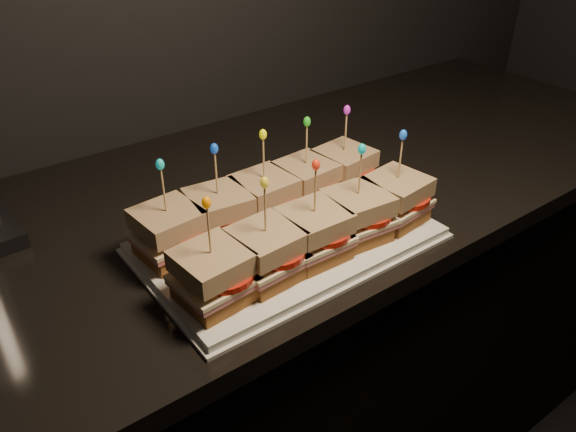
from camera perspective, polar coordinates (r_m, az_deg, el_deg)
cabinet at (r=1.29m, az=-11.73°, el=-19.64°), size 2.44×0.66×0.89m
granite_slab at (r=0.98m, az=-14.62°, el=-2.49°), size 2.48×0.70×0.04m
platter at (r=0.90m, az=0.00°, el=-2.48°), size 0.45×0.28×0.02m
platter_rim at (r=0.90m, az=0.00°, el=-2.80°), size 0.46×0.29×0.01m
sandwich_0_bread_bot at (r=0.87m, az=-11.78°, el=-3.16°), size 0.09×0.09×0.02m
sandwich_0_ham at (r=0.86m, az=-11.89°, el=-2.28°), size 0.10×0.10×0.01m
sandwich_0_cheese at (r=0.85m, az=-11.95°, el=-1.89°), size 0.11×0.10×0.01m
sandwich_0_tomato at (r=0.85m, az=-11.10°, el=-1.39°), size 0.09×0.09×0.01m
sandwich_0_bread_top at (r=0.84m, az=-12.15°, el=-0.36°), size 0.10×0.10×0.03m
sandwich_0_pick at (r=0.82m, az=-12.50°, el=2.32°), size 0.00×0.00×0.09m
sandwich_0_frill at (r=0.80m, az=-12.87°, el=5.14°), size 0.01×0.01×0.02m
sandwich_1_bread_bot at (r=0.90m, az=-6.89°, el=-1.33°), size 0.10×0.10×0.02m
sandwich_1_ham at (r=0.89m, az=-6.95°, el=-0.46°), size 0.11×0.10×0.01m
sandwich_1_cheese at (r=0.88m, az=-6.98°, el=-0.08°), size 0.11×0.10×0.01m
sandwich_1_tomato at (r=0.88m, az=-6.14°, el=0.42°), size 0.09×0.09×0.01m
sandwich_1_bread_top at (r=0.87m, az=-7.09°, el=1.43°), size 0.10×0.10×0.03m
sandwich_1_pick at (r=0.85m, az=-7.29°, el=4.06°), size 0.00×0.00×0.09m
sandwich_1_frill at (r=0.83m, az=-7.50°, el=6.81°), size 0.01×0.01×0.02m
sandwich_2_bread_bot at (r=0.93m, az=-2.36°, el=0.38°), size 0.09×0.09×0.02m
sandwich_2_ham at (r=0.93m, az=-2.38°, el=1.23°), size 0.10×0.10×0.01m
sandwich_2_cheese at (r=0.92m, az=-2.39°, el=1.60°), size 0.10×0.10×0.01m
sandwich_2_tomato at (r=0.92m, az=-1.57°, el=2.08°), size 0.09×0.09×0.01m
sandwich_2_bread_top at (r=0.91m, az=-2.43°, el=3.08°), size 0.09×0.09×0.03m
sandwich_2_pick at (r=0.89m, az=-2.49°, el=5.62°), size 0.00×0.00×0.09m
sandwich_2_frill at (r=0.87m, az=-2.56°, el=8.28°), size 0.01×0.01×0.02m
sandwich_3_bread_bot at (r=0.98m, az=1.80°, el=1.95°), size 0.09×0.09×0.02m
sandwich_3_ham at (r=0.97m, az=1.81°, el=2.77°), size 0.10×0.10×0.01m
sandwich_3_cheese at (r=0.97m, az=1.82°, el=3.13°), size 0.10×0.10×0.01m
sandwich_3_tomato at (r=0.97m, az=2.61°, el=3.59°), size 0.09×0.09×0.01m
sandwich_3_bread_top at (r=0.95m, az=1.85°, el=4.56°), size 0.09×0.09×0.03m
sandwich_3_pick at (r=0.93m, az=1.89°, el=7.01°), size 0.00×0.00×0.09m
sandwich_3_frill at (r=0.92m, az=1.94°, el=9.57°), size 0.01×0.01×0.02m
sandwich_4_bread_bot at (r=1.03m, az=5.58°, el=3.36°), size 0.10×0.10×0.02m
sandwich_4_ham at (r=1.02m, az=5.63°, el=4.16°), size 0.11×0.10×0.01m
sandwich_4_cheese at (r=1.02m, az=5.65°, el=4.50°), size 0.11×0.10×0.01m
sandwich_4_tomato at (r=1.02m, az=6.40°, el=4.93°), size 0.09×0.09×0.01m
sandwich_4_bread_top at (r=1.00m, az=5.73°, el=5.88°), size 0.10×0.10×0.03m
sandwich_4_pick at (r=0.99m, az=5.87°, el=8.23°), size 0.00×0.00×0.09m
sandwich_4_frill at (r=0.97m, az=6.02°, el=10.67°), size 0.01×0.01×0.02m
sandwich_5_bread_bot at (r=0.77m, az=-7.49°, el=-7.64°), size 0.09×0.09×0.02m
sandwich_5_ham at (r=0.76m, az=-7.57°, el=-6.71°), size 0.10×0.10×0.01m
sandwich_5_cheese at (r=0.76m, az=-7.61°, el=-6.29°), size 0.11×0.10×0.01m
sandwich_5_tomato at (r=0.75m, az=-6.63°, el=-5.75°), size 0.09×0.09×0.01m
sandwich_5_bread_top at (r=0.74m, az=-7.76°, el=-4.65°), size 0.10×0.10×0.03m
sandwich_5_pick at (r=0.72m, az=-8.01°, el=-1.75°), size 0.00×0.00×0.09m
sandwich_5_frill at (r=0.69m, az=-8.29°, el=1.36°), size 0.01×0.01×0.02m
sandwich_6_bread_bot at (r=0.81m, az=-2.19°, el=-5.38°), size 0.09×0.09×0.02m
sandwich_6_ham at (r=0.80m, az=-2.21°, el=-4.46°), size 0.10×0.10×0.01m
sandwich_6_cheese at (r=0.79m, az=-2.22°, el=-4.06°), size 0.10×0.10×0.01m
sandwich_6_tomato at (r=0.79m, az=-1.27°, el=-3.52°), size 0.09×0.09×0.01m
sandwich_6_bread_top at (r=0.78m, az=-2.26°, el=-2.44°), size 0.09×0.09×0.03m
sandwich_6_pick at (r=0.75m, az=-2.33°, el=0.40°), size 0.00×0.00×0.09m
sandwich_6_frill at (r=0.73m, az=-2.41°, el=3.41°), size 0.01×0.01×0.02m
sandwich_7_bread_bot at (r=0.85m, az=2.60°, el=-3.29°), size 0.09×0.09×0.02m
sandwich_7_ham at (r=0.84m, az=2.63°, el=-2.39°), size 0.10×0.09×0.01m
sandwich_7_cheese at (r=0.83m, az=2.64°, el=-1.99°), size 0.10×0.10×0.01m
sandwich_7_tomato at (r=0.83m, az=3.55°, el=-1.48°), size 0.09×0.09×0.01m
sandwich_7_bread_top at (r=0.82m, az=2.69°, el=-0.42°), size 0.09×0.09×0.03m
sandwich_7_pick at (r=0.80m, az=2.77°, el=2.32°), size 0.00×0.00×0.09m
sandwich_7_frill at (r=0.78m, az=2.85°, el=5.21°), size 0.01×0.01×0.02m
sandwich_8_bread_bot at (r=0.90m, az=6.90°, el=-1.38°), size 0.09×0.09×0.02m
sandwich_8_ham at (r=0.89m, az=6.96°, el=-0.52°), size 0.10×0.10×0.01m
sandwich_8_cheese at (r=0.88m, az=6.99°, el=-0.13°), size 0.11×0.10×0.01m
sandwich_8_tomato at (r=0.88m, az=7.86°, el=0.36°), size 0.09×0.09×0.01m
sandwich_8_bread_top at (r=0.87m, az=7.11°, el=1.38°), size 0.10×0.10×0.03m
sandwich_8_pick at (r=0.85m, az=7.31°, el=4.01°), size 0.00×0.00×0.09m
sandwich_8_frill at (r=0.83m, az=7.52°, el=6.76°), size 0.01×0.01×0.02m
sandwich_9_bread_bot at (r=0.95m, az=10.73°, el=0.33°), size 0.10×0.10×0.02m
sandwich_9_ham at (r=0.94m, az=10.82°, el=1.16°), size 0.11×0.10×0.01m
sandwich_9_cheese at (r=0.94m, az=10.86°, el=1.53°), size 0.11×0.10×0.01m
sandwich_9_tomato at (r=0.94m, az=11.68°, el=1.99°), size 0.09×0.09×0.01m
sandwich_9_bread_top at (r=0.92m, az=11.03°, el=2.97°), size 0.10×0.10×0.03m
sandwich_9_pick at (r=0.90m, az=11.32°, el=5.47°), size 0.00×0.00×0.09m
sandwich_9_frill at (r=0.88m, az=11.63°, el=8.08°), size 0.01×0.01×0.02m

